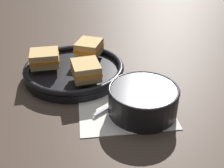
{
  "coord_description": "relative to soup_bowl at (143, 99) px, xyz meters",
  "views": [
    {
      "loc": [
        -0.19,
        -0.63,
        0.46
      ],
      "look_at": [
        -0.01,
        0.01,
        0.04
      ],
      "focal_mm": 45.0,
      "sensor_mm": 36.0,
      "label": 1
    }
  ],
  "objects": [
    {
      "name": "ground_plane",
      "position": [
        -0.04,
        0.08,
        -0.04
      ],
      "size": [
        4.0,
        4.0,
        0.0
      ],
      "primitive_type": "plane",
      "color": "#47382D"
    },
    {
      "name": "napkin",
      "position": [
        -0.04,
        0.03,
        -0.04
      ],
      "size": [
        0.28,
        0.25,
        0.0
      ],
      "color": "white",
      "rests_on": "ground_plane"
    },
    {
      "name": "soup_bowl",
      "position": [
        0.0,
        0.0,
        0.0
      ],
      "size": [
        0.18,
        0.18,
        0.08
      ],
      "color": "black",
      "rests_on": "ground_plane"
    },
    {
      "name": "spoon",
      "position": [
        -0.03,
        0.06,
        -0.03
      ],
      "size": [
        0.15,
        0.09,
        0.01
      ],
      "rotation": [
        0.0,
        0.0,
        0.49
      ],
      "color": "#B7B7BC",
      "rests_on": "napkin"
    },
    {
      "name": "skillet",
      "position": [
        -0.14,
        0.24,
        -0.02
      ],
      "size": [
        0.32,
        0.32,
        0.04
      ],
      "color": "black",
      "rests_on": "ground_plane"
    },
    {
      "name": "sandwich_near_left",
      "position": [
        -0.12,
        0.15,
        0.02
      ],
      "size": [
        0.08,
        0.09,
        0.05
      ],
      "rotation": [
        0.0,
        0.0,
        6.28
      ],
      "color": "#DBB26B",
      "rests_on": "skillet"
    },
    {
      "name": "sandwich_near_right",
      "position": [
        -0.08,
        0.3,
        0.02
      ],
      "size": [
        0.11,
        0.12,
        0.05
      ],
      "rotation": [
        0.0,
        0.0,
        8.87
      ],
      "color": "#DBB26B",
      "rests_on": "skillet"
    },
    {
      "name": "sandwich_far_left",
      "position": [
        -0.23,
        0.26,
        0.02
      ],
      "size": [
        0.1,
        0.09,
        0.05
      ],
      "rotation": [
        0.0,
        0.0,
        10.9
      ],
      "color": "#DBB26B",
      "rests_on": "skillet"
    }
  ]
}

